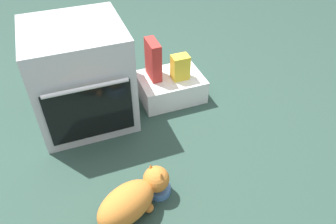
% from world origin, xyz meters
% --- Properties ---
extents(ground, '(8.00, 8.00, 0.00)m').
position_xyz_m(ground, '(0.00, 0.00, 0.00)').
color(ground, '#284238').
extents(oven, '(0.60, 0.63, 0.67)m').
position_xyz_m(oven, '(-0.04, 0.43, 0.33)').
color(oven, '#B7BABF').
rests_on(oven, ground).
extents(pantry_cabinet, '(0.46, 0.35, 0.18)m').
position_xyz_m(pantry_cabinet, '(0.59, 0.43, 0.09)').
color(pantry_cabinet, white).
rests_on(pantry_cabinet, ground).
extents(food_bowl, '(0.14, 0.14, 0.07)m').
position_xyz_m(food_bowl, '(0.21, -0.36, 0.03)').
color(food_bowl, '#4C7AB7').
rests_on(food_bowl, ground).
extents(cat, '(0.65, 0.34, 0.21)m').
position_xyz_m(cat, '(0.04, -0.43, 0.11)').
color(cat, '#C6752D').
rests_on(cat, ground).
extents(snack_bag, '(0.12, 0.09, 0.18)m').
position_xyz_m(snack_bag, '(0.64, 0.40, 0.27)').
color(snack_bag, yellow).
rests_on(snack_bag, pantry_cabinet).
extents(cereal_box, '(0.07, 0.18, 0.28)m').
position_xyz_m(cereal_box, '(0.47, 0.48, 0.32)').
color(cereal_box, '#B72D28').
rests_on(cereal_box, pantry_cabinet).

